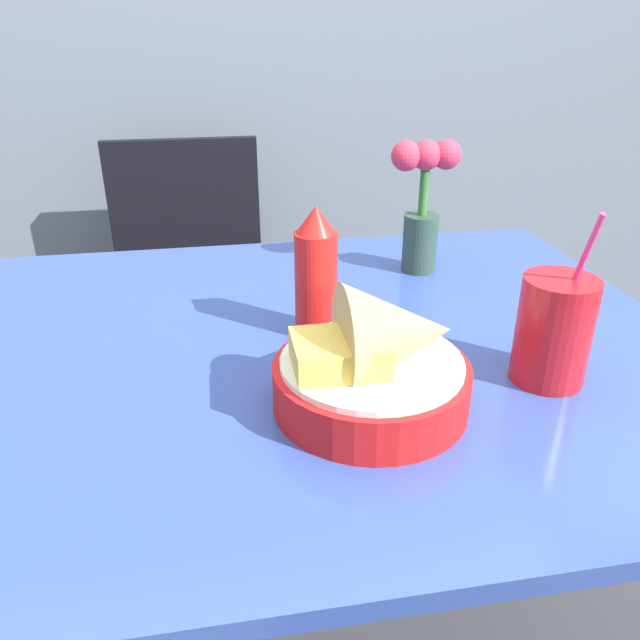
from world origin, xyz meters
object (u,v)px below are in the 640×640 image
Objects in this scene: chair_far_window at (191,284)px; ketchup_bottle at (316,274)px; food_basket at (378,364)px; flower_vase at (423,200)px; drink_cup at (553,334)px.

ketchup_bottle is at bearing -75.06° from chair_far_window.
chair_far_window is 1.07m from food_basket.
flower_vase is (0.44, -0.58, 0.37)m from chair_far_window.
drink_cup is at bearing -63.68° from chair_far_window.
food_basket reaches higher than chair_far_window.
ketchup_bottle reaches higher than food_basket.
flower_vase reaches higher than chair_far_window.
ketchup_bottle is 0.33m from drink_cup.
flower_vase is (-0.04, 0.39, 0.07)m from drink_cup.
ketchup_bottle reaches higher than chair_far_window.
chair_far_window is 3.90× the size of flower_vase.
ketchup_bottle is at bearing 100.98° from food_basket.
flower_vase is at bearing -52.87° from chair_far_window.
chair_far_window is 3.92× the size of food_basket.
ketchup_bottle is 0.84× the size of drink_cup.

